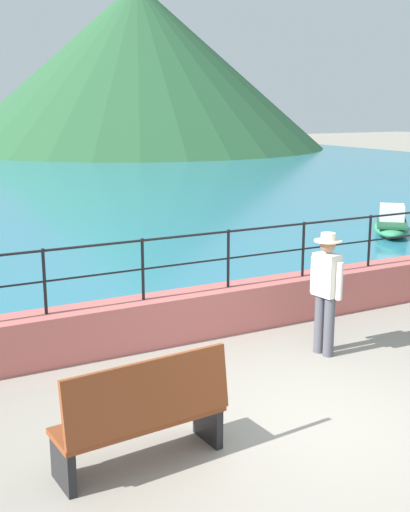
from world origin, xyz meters
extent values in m
plane|color=gray|center=(0.00, 0.00, 0.00)|extent=(120.00, 120.00, 0.00)
cube|color=#BC605B|center=(0.00, 3.20, 0.35)|extent=(20.00, 0.56, 0.70)
cylinder|color=black|center=(-2.12, 3.20, 1.15)|extent=(0.04, 0.04, 0.90)
cylinder|color=black|center=(-0.71, 3.20, 1.15)|extent=(0.04, 0.04, 0.90)
cylinder|color=black|center=(0.71, 3.20, 1.15)|extent=(0.04, 0.04, 0.90)
cylinder|color=black|center=(2.12, 3.20, 1.15)|extent=(0.04, 0.04, 0.90)
cylinder|color=black|center=(3.54, 3.20, 1.15)|extent=(0.04, 0.04, 0.90)
cylinder|color=black|center=(0.00, 3.20, 1.57)|extent=(18.40, 0.04, 0.04)
cylinder|color=black|center=(0.00, 3.20, 1.15)|extent=(18.40, 0.03, 0.03)
cone|color=#285633|center=(16.52, 44.96, 6.42)|extent=(29.92, 29.92, 12.83)
cube|color=brown|center=(-1.99, 0.25, 0.46)|extent=(1.73, 0.65, 0.06)
cube|color=brown|center=(-1.98, 0.03, 0.81)|extent=(1.71, 0.28, 0.64)
cube|color=black|center=(-2.78, 0.19, 0.22)|extent=(0.12, 0.47, 0.43)
cube|color=black|center=(-1.21, 0.31, 0.22)|extent=(0.12, 0.47, 0.43)
cylinder|color=#4C4C56|center=(1.38, 1.77, 0.43)|extent=(0.15, 0.15, 0.86)
cylinder|color=#4C4C56|center=(1.41, 1.59, 0.43)|extent=(0.15, 0.15, 0.86)
cube|color=beige|center=(1.39, 1.68, 1.16)|extent=(0.27, 0.39, 0.60)
cylinder|color=beige|center=(1.36, 1.92, 1.12)|extent=(0.09, 0.09, 0.52)
cylinder|color=beige|center=(1.43, 1.44, 1.12)|extent=(0.09, 0.09, 0.52)
sphere|color=#9E7051|center=(1.39, 1.68, 1.59)|extent=(0.22, 0.22, 0.22)
cylinder|color=beige|center=(1.39, 1.68, 1.64)|extent=(0.38, 0.38, 0.02)
cylinder|color=beige|center=(1.39, 1.68, 1.70)|extent=(0.20, 0.20, 0.10)
ellipsoid|color=#338C59|center=(8.26, 7.52, 0.24)|extent=(2.21, 2.31, 0.36)
cube|color=#1C4D31|center=(8.26, 7.52, 0.39)|extent=(1.80, 1.88, 0.06)
cube|color=silver|center=(8.43, 7.71, 0.62)|extent=(1.00, 1.02, 0.40)
camera|label=1|loc=(-4.15, -5.14, 3.44)|focal=45.42mm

